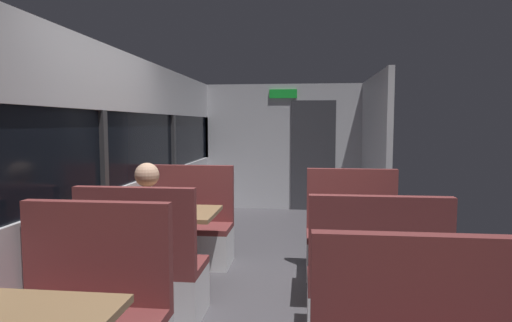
{
  "coord_description": "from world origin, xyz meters",
  "views": [
    {
      "loc": [
        0.38,
        -3.72,
        1.58
      ],
      "look_at": [
        -0.41,
        3.38,
        0.96
      ],
      "focal_mm": 30.16,
      "sensor_mm": 36.0,
      "label": 1
    }
  ],
  "objects_px": {
    "dining_table_rear_aisle": "(362,231)",
    "bench_rear_aisle_facing_end": "(374,298)",
    "seated_passenger": "(147,250)",
    "coffee_cup_secondary": "(364,212)",
    "bench_mid_window_facing_entry": "(190,234)",
    "bench_mid_window_facing_end": "(144,278)",
    "dining_table_mid_window": "(170,221)",
    "coffee_cup_primary": "(185,206)",
    "bench_rear_aisle_facing_entry": "(352,244)"
  },
  "relations": [
    {
      "from": "bench_mid_window_facing_end",
      "to": "coffee_cup_secondary",
      "type": "relative_size",
      "value": 12.22
    },
    {
      "from": "dining_table_mid_window",
      "to": "seated_passenger",
      "type": "height_order",
      "value": "seated_passenger"
    },
    {
      "from": "bench_mid_window_facing_end",
      "to": "bench_rear_aisle_facing_entry",
      "type": "height_order",
      "value": "same"
    },
    {
      "from": "dining_table_mid_window",
      "to": "bench_mid_window_facing_end",
      "type": "distance_m",
      "value": 0.77
    },
    {
      "from": "bench_mid_window_facing_entry",
      "to": "seated_passenger",
      "type": "relative_size",
      "value": 0.87
    },
    {
      "from": "bench_mid_window_facing_end",
      "to": "coffee_cup_primary",
      "type": "xyz_separation_m",
      "value": [
        0.13,
        0.74,
        0.46
      ]
    },
    {
      "from": "bench_mid_window_facing_entry",
      "to": "dining_table_rear_aisle",
      "type": "xyz_separation_m",
      "value": [
        1.79,
        -0.9,
        0.31
      ]
    },
    {
      "from": "dining_table_mid_window",
      "to": "bench_mid_window_facing_entry",
      "type": "relative_size",
      "value": 0.82
    },
    {
      "from": "bench_rear_aisle_facing_entry",
      "to": "coffee_cup_primary",
      "type": "bearing_deg",
      "value": -164.43
    },
    {
      "from": "bench_mid_window_facing_end",
      "to": "dining_table_rear_aisle",
      "type": "distance_m",
      "value": 1.88
    },
    {
      "from": "bench_mid_window_facing_entry",
      "to": "dining_table_rear_aisle",
      "type": "distance_m",
      "value": 2.03
    },
    {
      "from": "bench_mid_window_facing_end",
      "to": "seated_passenger",
      "type": "height_order",
      "value": "seated_passenger"
    },
    {
      "from": "dining_table_rear_aisle",
      "to": "bench_rear_aisle_facing_end",
      "type": "height_order",
      "value": "bench_rear_aisle_facing_end"
    },
    {
      "from": "bench_rear_aisle_facing_end",
      "to": "dining_table_mid_window",
      "type": "bearing_deg",
      "value": 153.32
    },
    {
      "from": "dining_table_mid_window",
      "to": "bench_mid_window_facing_entry",
      "type": "xyz_separation_m",
      "value": [
        0.0,
        0.7,
        -0.31
      ]
    },
    {
      "from": "seated_passenger",
      "to": "coffee_cup_secondary",
      "type": "bearing_deg",
      "value": 17.45
    },
    {
      "from": "bench_mid_window_facing_entry",
      "to": "bench_rear_aisle_facing_end",
      "type": "height_order",
      "value": "same"
    },
    {
      "from": "bench_rear_aisle_facing_entry",
      "to": "seated_passenger",
      "type": "bearing_deg",
      "value": -147.82
    },
    {
      "from": "dining_table_rear_aisle",
      "to": "seated_passenger",
      "type": "xyz_separation_m",
      "value": [
        -1.79,
        -0.43,
        -0.1
      ]
    },
    {
      "from": "dining_table_mid_window",
      "to": "coffee_cup_primary",
      "type": "distance_m",
      "value": 0.2
    },
    {
      "from": "dining_table_rear_aisle",
      "to": "coffee_cup_primary",
      "type": "bearing_deg",
      "value": 171.83
    },
    {
      "from": "bench_mid_window_facing_entry",
      "to": "coffee_cup_primary",
      "type": "height_order",
      "value": "bench_mid_window_facing_entry"
    },
    {
      "from": "bench_mid_window_facing_end",
      "to": "dining_table_rear_aisle",
      "type": "xyz_separation_m",
      "value": [
        1.79,
        0.5,
        0.31
      ]
    },
    {
      "from": "dining_table_rear_aisle",
      "to": "bench_rear_aisle_facing_end",
      "type": "xyz_separation_m",
      "value": [
        0.0,
        -0.7,
        -0.31
      ]
    },
    {
      "from": "dining_table_mid_window",
      "to": "bench_rear_aisle_facing_entry",
      "type": "bearing_deg",
      "value": 15.59
    },
    {
      "from": "bench_rear_aisle_facing_end",
      "to": "coffee_cup_primary",
      "type": "xyz_separation_m",
      "value": [
        -1.66,
        0.94,
        0.46
      ]
    },
    {
      "from": "bench_mid_window_facing_end",
      "to": "bench_rear_aisle_facing_end",
      "type": "xyz_separation_m",
      "value": [
        1.79,
        -0.2,
        0.0
      ]
    },
    {
      "from": "bench_mid_window_facing_entry",
      "to": "coffee_cup_secondary",
      "type": "bearing_deg",
      "value": -22.49
    },
    {
      "from": "bench_mid_window_facing_end",
      "to": "seated_passenger",
      "type": "distance_m",
      "value": 0.22
    },
    {
      "from": "bench_mid_window_facing_entry",
      "to": "coffee_cup_primary",
      "type": "xyz_separation_m",
      "value": [
        0.13,
        -0.66,
        0.46
      ]
    },
    {
      "from": "dining_table_mid_window",
      "to": "bench_mid_window_facing_end",
      "type": "xyz_separation_m",
      "value": [
        0.0,
        -0.7,
        -0.31
      ]
    },
    {
      "from": "coffee_cup_secondary",
      "to": "bench_mid_window_facing_end",
      "type": "bearing_deg",
      "value": -160.5
    },
    {
      "from": "bench_rear_aisle_facing_end",
      "to": "coffee_cup_secondary",
      "type": "bearing_deg",
      "value": 87.88
    },
    {
      "from": "dining_table_mid_window",
      "to": "bench_rear_aisle_facing_end",
      "type": "relative_size",
      "value": 0.82
    },
    {
      "from": "coffee_cup_secondary",
      "to": "bench_rear_aisle_facing_end",
      "type": "bearing_deg",
      "value": -92.12
    },
    {
      "from": "bench_rear_aisle_facing_end",
      "to": "seated_passenger",
      "type": "distance_m",
      "value": 1.82
    },
    {
      "from": "bench_mid_window_facing_end",
      "to": "seated_passenger",
      "type": "relative_size",
      "value": 0.87
    },
    {
      "from": "bench_rear_aisle_facing_entry",
      "to": "bench_mid_window_facing_entry",
      "type": "bearing_deg",
      "value": 173.62
    },
    {
      "from": "dining_table_mid_window",
      "to": "dining_table_rear_aisle",
      "type": "relative_size",
      "value": 1.0
    },
    {
      "from": "dining_table_mid_window",
      "to": "dining_table_rear_aisle",
      "type": "xyz_separation_m",
      "value": [
        1.79,
        -0.2,
        0.0
      ]
    },
    {
      "from": "bench_rear_aisle_facing_entry",
      "to": "coffee_cup_secondary",
      "type": "bearing_deg",
      "value": -86.76
    },
    {
      "from": "bench_rear_aisle_facing_end",
      "to": "bench_rear_aisle_facing_entry",
      "type": "relative_size",
      "value": 1.0
    },
    {
      "from": "dining_table_rear_aisle",
      "to": "coffee_cup_secondary",
      "type": "relative_size",
      "value": 10.0
    },
    {
      "from": "bench_mid_window_facing_end",
      "to": "coffee_cup_primary",
      "type": "height_order",
      "value": "bench_mid_window_facing_end"
    },
    {
      "from": "bench_mid_window_facing_entry",
      "to": "bench_rear_aisle_facing_entry",
      "type": "height_order",
      "value": "same"
    },
    {
      "from": "seated_passenger",
      "to": "dining_table_rear_aisle",
      "type": "bearing_deg",
      "value": 13.42
    },
    {
      "from": "bench_rear_aisle_facing_end",
      "to": "seated_passenger",
      "type": "xyz_separation_m",
      "value": [
        -1.79,
        0.27,
        0.21
      ]
    },
    {
      "from": "coffee_cup_primary",
      "to": "bench_rear_aisle_facing_end",
      "type": "bearing_deg",
      "value": -29.5
    },
    {
      "from": "bench_mid_window_facing_end",
      "to": "coffee_cup_primary",
      "type": "relative_size",
      "value": 12.22
    },
    {
      "from": "coffee_cup_primary",
      "to": "dining_table_rear_aisle",
      "type": "bearing_deg",
      "value": -8.17
    }
  ]
}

